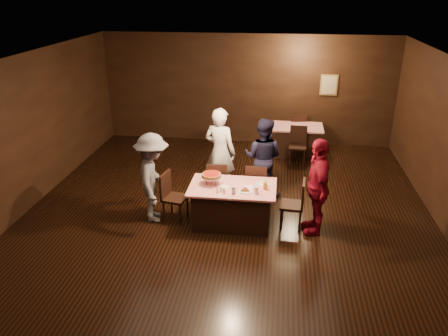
{
  "coord_description": "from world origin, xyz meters",
  "views": [
    {
      "loc": [
        0.92,
        -6.91,
        4.25
      ],
      "look_at": [
        -0.07,
        0.62,
        1.0
      ],
      "focal_mm": 35.0,
      "sensor_mm": 36.0,
      "label": 1
    }
  ],
  "objects": [
    {
      "name": "room",
      "position": [
        0.0,
        0.01,
        2.14
      ],
      "size": [
        10.0,
        10.04,
        3.02
      ],
      "color": "black",
      "rests_on": "ground"
    },
    {
      "name": "main_table",
      "position": [
        0.13,
        0.32,
        0.39
      ],
      "size": [
        1.6,
        1.0,
        0.77
      ],
      "primitive_type": "cube",
      "color": "red",
      "rests_on": "ground"
    },
    {
      "name": "back_table",
      "position": [
        1.42,
        4.15,
        0.39
      ],
      "size": [
        1.3,
        0.9,
        0.77
      ],
      "primitive_type": "cube",
      "color": "#AD0B1D",
      "rests_on": "ground"
    },
    {
      "name": "chair_far_left",
      "position": [
        -0.27,
        1.07,
        0.47
      ],
      "size": [
        0.47,
        0.47,
        0.95
      ],
      "primitive_type": "cube",
      "rotation": [
        0.0,
        0.0,
        3.28
      ],
      "color": "black",
      "rests_on": "ground"
    },
    {
      "name": "chair_far_right",
      "position": [
        0.53,
        1.07,
        0.47
      ],
      "size": [
        0.43,
        0.43,
        0.95
      ],
      "primitive_type": "cube",
      "rotation": [
        0.0,
        0.0,
        3.12
      ],
      "color": "black",
      "rests_on": "ground"
    },
    {
      "name": "chair_end_left",
      "position": [
        -0.97,
        0.32,
        0.47
      ],
      "size": [
        0.5,
        0.5,
        0.95
      ],
      "primitive_type": "cube",
      "rotation": [
        0.0,
        0.0,
        1.36
      ],
      "color": "black",
      "rests_on": "ground"
    },
    {
      "name": "chair_end_right",
      "position": [
        1.23,
        0.32,
        0.47
      ],
      "size": [
        0.45,
        0.45,
        0.95
      ],
      "primitive_type": "cube",
      "rotation": [
        0.0,
        0.0,
        -1.65
      ],
      "color": "black",
      "rests_on": "ground"
    },
    {
      "name": "chair_back_near",
      "position": [
        1.42,
        3.45,
        0.47
      ],
      "size": [
        0.43,
        0.43,
        0.95
      ],
      "primitive_type": "cube",
      "rotation": [
        0.0,
        0.0,
        -0.03
      ],
      "color": "black",
      "rests_on": "ground"
    },
    {
      "name": "chair_back_far",
      "position": [
        1.42,
        4.75,
        0.47
      ],
      "size": [
        0.48,
        0.48,
        0.95
      ],
      "primitive_type": "cube",
      "rotation": [
        0.0,
        0.0,
        3.29
      ],
      "color": "black",
      "rests_on": "ground"
    },
    {
      "name": "diner_white_jacket",
      "position": [
        -0.27,
        1.55,
        0.96
      ],
      "size": [
        0.81,
        0.67,
        1.91
      ],
      "primitive_type": "imported",
      "rotation": [
        0.0,
        0.0,
        2.8
      ],
      "color": "white",
      "rests_on": "ground"
    },
    {
      "name": "diner_navy_hoodie",
      "position": [
        0.63,
        1.61,
        0.85
      ],
      "size": [
        0.97,
        0.84,
        1.71
      ],
      "primitive_type": "imported",
      "rotation": [
        0.0,
        0.0,
        2.89
      ],
      "color": "black",
      "rests_on": "ground"
    },
    {
      "name": "diner_grey_knit",
      "position": [
        -1.36,
        0.28,
        0.87
      ],
      "size": [
        0.87,
        1.23,
        1.73
      ],
      "primitive_type": "imported",
      "rotation": [
        0.0,
        0.0,
        1.79
      ],
      "color": "slate",
      "rests_on": "ground"
    },
    {
      "name": "diner_red_shirt",
      "position": [
        1.65,
        0.23,
        0.9
      ],
      "size": [
        0.56,
        1.1,
        1.8
      ],
      "primitive_type": "imported",
      "rotation": [
        0.0,
        0.0,
        -1.46
      ],
      "color": "maroon",
      "rests_on": "ground"
    },
    {
      "name": "pizza_stand",
      "position": [
        -0.27,
        0.37,
        0.95
      ],
      "size": [
        0.38,
        0.38,
        0.22
      ],
      "color": "black",
      "rests_on": "main_table"
    },
    {
      "name": "plate_with_slice",
      "position": [
        0.38,
        0.14,
        0.8
      ],
      "size": [
        0.25,
        0.25,
        0.06
      ],
      "color": "white",
      "rests_on": "main_table"
    },
    {
      "name": "plate_empty",
      "position": [
        0.68,
        0.47,
        0.78
      ],
      "size": [
        0.25,
        0.25,
        0.01
      ],
      "primitive_type": "cylinder",
      "color": "white",
      "rests_on": "main_table"
    },
    {
      "name": "glass_front_left",
      "position": [
        0.18,
        0.02,
        0.84
      ],
      "size": [
        0.08,
        0.08,
        0.14
      ],
      "primitive_type": "cylinder",
      "color": "silver",
      "rests_on": "main_table"
    },
    {
      "name": "glass_front_right",
      "position": [
        0.58,
        0.07,
        0.84
      ],
      "size": [
        0.08,
        0.08,
        0.14
      ],
      "primitive_type": "cylinder",
      "color": "silver",
      "rests_on": "main_table"
    },
    {
      "name": "glass_amber",
      "position": [
        0.73,
        0.27,
        0.84
      ],
      "size": [
        0.08,
        0.08,
        0.14
      ],
      "primitive_type": "cylinder",
      "color": "#BF7F26",
      "rests_on": "main_table"
    },
    {
      "name": "condiments",
      "position": [
        -0.05,
        0.03,
        0.82
      ],
      "size": [
        0.17,
        0.1,
        0.09
      ],
      "color": "silver",
      "rests_on": "main_table"
    },
    {
      "name": "napkin_center",
      "position": [
        0.43,
        0.32,
        0.77
      ],
      "size": [
        0.19,
        0.19,
        0.01
      ],
      "primitive_type": "cube",
      "rotation": [
        0.0,
        0.0,
        0.21
      ],
      "color": "white",
      "rests_on": "main_table"
    },
    {
      "name": "napkin_left",
      "position": [
        -0.02,
        0.27,
        0.77
      ],
      "size": [
        0.21,
        0.21,
        0.01
      ],
      "primitive_type": "cube",
      "rotation": [
        0.0,
        0.0,
        -0.35
      ],
      "color": "white",
      "rests_on": "main_table"
    }
  ]
}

